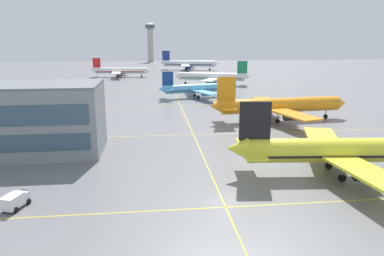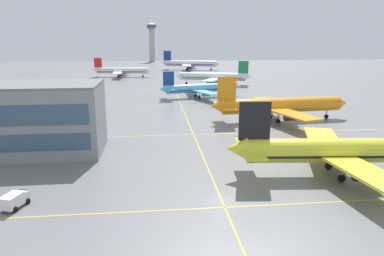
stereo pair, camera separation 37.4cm
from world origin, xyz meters
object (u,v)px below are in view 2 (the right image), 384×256
Objects in this scene: airliner_front_gate at (346,151)px; service_truck_red_van at (15,200)px; airliner_distant_taxiway at (190,63)px; airliner_far_right_stand at (121,71)px; airliner_third_row at (200,88)px; airliner_second_row at (280,106)px; control_tower at (152,39)px; airliner_far_left_stand at (213,77)px.

service_truck_red_van is (-51.05, -6.62, -3.16)m from airliner_front_gate.
airliner_far_right_stand is at bearing -137.14° from airliner_distant_taxiway.
airliner_second_row is at bearing -68.26° from airliner_third_row.
airliner_front_gate is 1.25× the size of airliner_third_row.
control_tower is (-34.39, 242.11, 15.75)m from airliner_second_row.
airliner_front_gate is at bearing -83.66° from control_tower.
airliner_second_row is 1.23× the size of airliner_third_row.
airliner_second_row is 0.99× the size of airliner_distant_taxiway.
airliner_second_row is at bearing -65.90° from airliner_far_right_stand.
control_tower is (-28.60, 164.70, 16.09)m from airliner_far_left_stand.
service_truck_red_van is at bearing -90.59° from airliner_far_right_stand.
service_truck_red_van is (-44.89, -204.61, -3.19)m from airliner_distant_taxiway.
airliner_far_right_stand is 127.58m from control_tower.
airliner_third_row is 83.09m from airliner_far_right_stand.
airliner_second_row reaches higher than service_truck_red_van.
airliner_front_gate reaches higher than airliner_far_left_stand.
airliner_front_gate is 83.98m from airliner_third_row.
service_truck_red_van is at bearing -112.64° from airliner_third_row.
airliner_distant_taxiway is (7.58, 115.15, 0.88)m from airliner_third_row.
control_tower is at bearing 99.85° from airliner_far_left_stand.
airliner_second_row is at bearing 41.47° from service_truck_red_van.
airliner_far_right_stand is 7.67× the size of service_truck_red_van.
control_tower is (17.87, 125.26, 16.36)m from airliner_far_right_stand.
airliner_third_row is at bearing -84.94° from control_tower.
control_tower is at bearing 106.55° from airliner_distant_taxiway.
airliner_second_row is 72.09m from service_truck_red_van.
airliner_far_right_stand reaches higher than airliner_third_row.
airliner_far_right_stand is at bearing 139.67° from airliner_far_left_stand.
control_tower is (-17.73, 200.34, 16.53)m from airliner_third_row.
airliner_distant_taxiway is at bearing 92.36° from airliner_far_left_stand.
airliner_far_right_stand is at bearing -98.12° from control_tower.
airliner_front_gate is 1.13× the size of airliner_far_left_stand.
airliner_second_row is 77.62m from airliner_far_left_stand.
airliner_front_gate is at bearing -72.65° from airliner_far_right_stand.
service_truck_red_van is 0.13× the size of control_tower.
airliner_far_left_stand is 79.58m from airliner_distant_taxiway.
service_truck_red_van is 291.07m from control_tower.
airliner_distant_taxiway is (-6.16, 197.99, 0.03)m from airliner_front_gate.
airliner_third_row is 201.80m from control_tower.
airliner_far_left_stand is at bearing 73.04° from airliner_third_row.
airliner_front_gate is 1.19× the size of airliner_far_right_stand.
control_tower is (-25.32, 85.19, 15.65)m from airliner_distant_taxiway.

